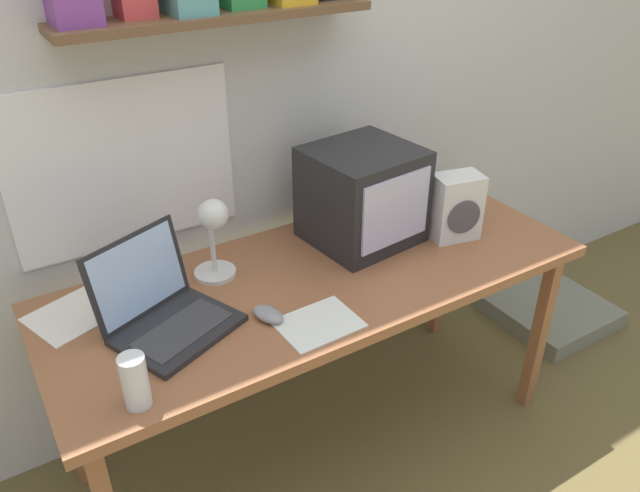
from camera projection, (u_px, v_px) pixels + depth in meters
ground_plane at (320, 436)px, 2.33m from camera, size 12.00×12.00×0.00m
back_wall at (246, 59)px, 1.99m from camera, size 5.60×0.24×2.60m
corner_desk at (320, 290)px, 1.99m from camera, size 1.71×0.67×0.73m
crt_monitor at (362, 195)px, 2.07m from camera, size 0.37×0.36×0.32m
laptop at (161, 306)px, 1.71m from camera, size 0.39×0.38×0.25m
desk_lamp at (214, 231)px, 1.84m from camera, size 0.13×0.16×0.28m
juice_glass at (135, 384)px, 1.44m from camera, size 0.06×0.06×0.14m
space_heater at (456, 207)px, 2.11m from camera, size 0.18×0.14×0.23m
computer_mouse at (268, 314)px, 1.75m from camera, size 0.09×0.12×0.03m
open_notebook at (407, 208)px, 2.35m from camera, size 0.30×0.27×0.00m
loose_paper_near_monitor at (318, 324)px, 1.74m from camera, size 0.23×0.18×0.00m
printed_handout at (72, 315)px, 1.77m from camera, size 0.27×0.26×0.00m
floor_cushion at (549, 310)px, 2.95m from camera, size 0.49×0.49×0.08m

